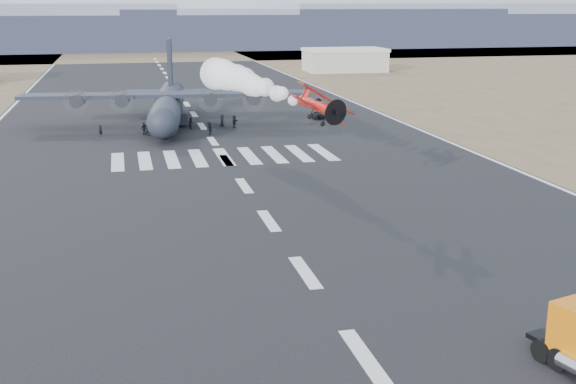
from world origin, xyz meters
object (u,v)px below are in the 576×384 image
object	(u,v)px
support_vehicle	(325,115)
transport_aircraft	(168,104)
crew_a	(100,131)
crew_c	(210,128)
crew_f	(234,122)
crew_d	(144,128)
crew_e	(222,120)
crew_g	(169,126)
hangar_right	(345,60)
crew_b	(191,123)
crew_h	(147,130)
aerobatic_biplane	(319,105)

from	to	relation	value
support_vehicle	transport_aircraft	bearing A→B (deg)	83.50
support_vehicle	crew_a	distance (m)	34.30
crew_c	crew_f	bearing A→B (deg)	111.02
crew_d	crew_e	distance (m)	12.00
crew_g	transport_aircraft	bearing A→B (deg)	47.94
crew_a	crew_g	distance (m)	9.23
transport_aircraft	crew_g	size ratio (longest dim) A/B	24.16
crew_a	crew_e	world-z (taller)	crew_e
support_vehicle	crew_f	bearing A→B (deg)	102.60
hangar_right	support_vehicle	distance (m)	79.81
crew_a	crew_d	size ratio (longest dim) A/B	0.91
crew_c	transport_aircraft	bearing A→B (deg)	176.96
crew_b	crew_g	size ratio (longest dim) A/B	0.98
transport_aircraft	crew_e	xyz separation A→B (m)	(7.37, -3.60, -2.17)
support_vehicle	crew_c	bearing A→B (deg)	111.14
transport_aircraft	crew_e	bearing A→B (deg)	-19.66
crew_d	crew_e	xyz separation A→B (m)	(11.21, 4.27, 0.03)
crew_c	hangar_right	bearing A→B (deg)	123.12
crew_a	crew_b	size ratio (longest dim) A/B	0.93
crew_d	crew_e	bearing A→B (deg)	162.78
support_vehicle	crew_d	size ratio (longest dim) A/B	2.51
support_vehicle	crew_h	distance (m)	28.69
crew_a	crew_f	xyz separation A→B (m)	(18.48, 2.69, 0.11)
hangar_right	crew_g	size ratio (longest dim) A/B	12.03
support_vehicle	crew_h	size ratio (longest dim) A/B	2.74
crew_a	crew_h	world-z (taller)	crew_h
support_vehicle	crew_d	world-z (taller)	crew_d
support_vehicle	crew_a	xyz separation A→B (m)	(-33.36, -8.00, 0.18)
aerobatic_biplane	crew_h	size ratio (longest dim) A/B	3.52
transport_aircraft	support_vehicle	size ratio (longest dim) A/B	9.50
crew_b	crew_e	xyz separation A→B (m)	(4.57, 1.09, 0.05)
crew_e	crew_g	distance (m)	8.29
support_vehicle	crew_e	distance (m)	16.88
crew_a	crew_d	distance (m)	5.71
support_vehicle	crew_c	size ratio (longest dim) A/B	2.37
crew_d	transport_aircraft	bearing A→B (deg)	-154.09
crew_h	crew_g	bearing A→B (deg)	-103.06
support_vehicle	crew_d	distance (m)	28.81
hangar_right	aerobatic_biplane	world-z (taller)	aerobatic_biplane
support_vehicle	crew_f	world-z (taller)	crew_f
crew_b	crew_f	bearing A→B (deg)	-106.51
transport_aircraft	crew_c	bearing A→B (deg)	-57.97
crew_a	crew_d	xyz separation A→B (m)	(5.71, -0.11, 0.08)
crew_d	hangar_right	bearing A→B (deg)	-161.24
aerobatic_biplane	crew_d	distance (m)	43.09
crew_h	crew_a	bearing A→B (deg)	31.11
crew_h	crew_c	bearing A→B (deg)	-148.57
aerobatic_biplane	transport_aircraft	bearing A→B (deg)	91.04
crew_e	aerobatic_biplane	bearing A→B (deg)	19.00
crew_f	support_vehicle	bearing A→B (deg)	-36.22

